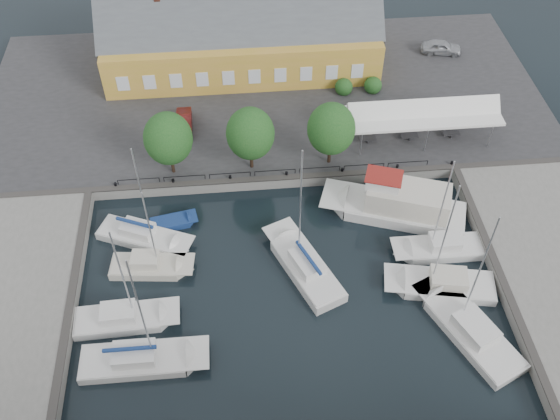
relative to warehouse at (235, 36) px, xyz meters
name	(u,v)px	position (x,y,z in m)	size (l,w,h in m)	color
ground	(287,279)	(2.60, -28.36, -4.43)	(140.00, 140.00, 0.00)	black
north_quay	(265,96)	(2.60, -5.36, -3.93)	(56.00, 26.00, 1.00)	#2D2D30
quay_edge_fittings	(282,225)	(2.62, -23.61, -3.37)	(56.00, 24.72, 0.40)	#383533
warehouse	(235,36)	(0.00, 0.00, 0.00)	(28.56, 14.00, 9.55)	gold
tent_canopy	(424,116)	(16.60, -13.86, -0.74)	(14.00, 4.00, 2.83)	white
quay_trees	(250,134)	(0.60, -16.36, 0.45)	(18.20, 4.20, 6.30)	black
car_silver	(441,47)	(22.40, 0.04, -2.68)	(1.76, 4.39, 1.49)	#AFB2B7
car_red	(184,122)	(-5.47, -10.29, -2.76)	(1.43, 4.09, 1.35)	maroon
center_sailboat	(304,267)	(4.05, -27.61, -4.06)	(6.03, 9.33, 12.51)	silver
trawler	(399,206)	(12.74, -22.38, -3.41)	(12.67, 7.47, 5.00)	silver
east_boat_a	(439,249)	(15.17, -26.75, -4.17)	(7.46, 2.54, 10.61)	silver
east_boat_b	(442,285)	(14.44, -30.28, -4.17)	(8.86, 4.35, 11.63)	silver
east_boat_c	(469,331)	(15.35, -34.43, -4.17)	(6.69, 9.95, 12.19)	silver
west_boat_a	(143,238)	(-8.84, -23.28, -4.16)	(8.28, 5.29, 10.85)	silver
west_boat_b	(150,267)	(-8.10, -26.45, -4.17)	(6.84, 2.94, 9.33)	beige
west_boat_c	(125,320)	(-9.75, -31.17, -4.17)	(7.92, 2.77, 10.63)	silver
west_boat_d	(141,361)	(-8.32, -34.71, -4.16)	(9.18, 2.84, 12.09)	silver
launch_nw	(173,223)	(-6.43, -21.74, -4.34)	(4.15, 2.27, 0.88)	navy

